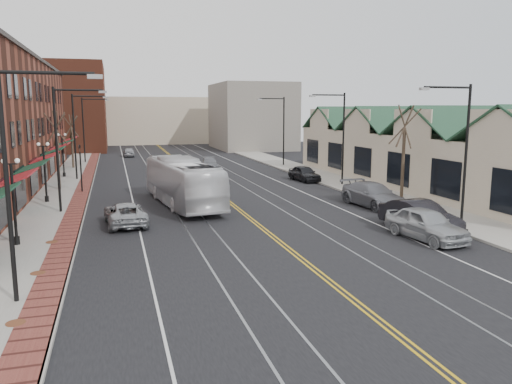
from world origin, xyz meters
TOP-DOWN VIEW (x-y plane):
  - ground at (0.00, 0.00)m, footprint 160.00×160.00m
  - sidewalk_left at (-12.00, 20.00)m, footprint 4.00×120.00m
  - sidewalk_right at (12.00, 20.00)m, footprint 4.00×120.00m
  - building_right at (18.00, 20.00)m, footprint 8.00×36.00m
  - backdrop_left at (-16.00, 70.00)m, footprint 14.00×18.00m
  - backdrop_mid at (0.00, 85.00)m, footprint 22.00×14.00m
  - backdrop_right at (15.00, 65.00)m, footprint 12.00×16.00m
  - streetlight_l_0 at (-11.05, 0.00)m, footprint 3.33×0.25m
  - streetlight_l_1 at (-11.05, 16.00)m, footprint 3.33×0.25m
  - streetlight_l_2 at (-11.05, 32.00)m, footprint 3.33×0.25m
  - streetlight_l_3 at (-11.05, 48.00)m, footprint 3.33×0.25m
  - streetlight_r_0 at (11.05, 6.00)m, footprint 3.33×0.25m
  - streetlight_r_1 at (11.05, 22.00)m, footprint 3.33×0.25m
  - streetlight_r_2 at (11.05, 38.00)m, footprint 3.33×0.25m
  - lamppost_l_1 at (-12.80, 8.00)m, footprint 0.84×0.28m
  - lamppost_l_2 at (-12.80, 20.00)m, footprint 0.84×0.28m
  - lamppost_l_3 at (-12.80, 34.00)m, footprint 0.84×0.28m
  - tree_left_near at (-12.50, 26.00)m, footprint 1.78×1.37m
  - tree_left_far at (-12.50, 42.00)m, footprint 1.66×1.28m
  - tree_right_mid at (12.50, 14.00)m, footprint 1.90×1.46m
  - manhole_near at (-11.20, -2.00)m, footprint 0.60×0.60m
  - manhole_mid at (-11.20, 3.00)m, footprint 0.60×0.60m
  - manhole_far at (-11.20, 8.00)m, footprint 0.60×0.60m
  - traffic_signal at (-10.60, 24.00)m, footprint 0.18×0.15m
  - transit_bus at (-3.41, 16.70)m, footprint 4.29×12.11m
  - parked_suv at (-7.50, 11.53)m, footprint 2.60×4.97m
  - parked_car_a at (7.50, 3.73)m, footprint 2.58×5.15m
  - parked_car_b at (8.26, 5.38)m, footprint 2.49×5.40m
  - parked_car_c at (9.30, 12.54)m, footprint 2.89×5.94m
  - parked_car_d at (9.30, 25.57)m, footprint 2.14×4.43m
  - distant_car_left at (-1.00, 40.62)m, footprint 1.56×3.94m
  - distant_car_right at (2.46, 37.60)m, footprint 2.43×4.71m
  - distant_car_far at (-5.90, 55.33)m, footprint 1.56×3.87m

SIDE VIEW (x-z plane):
  - ground at x=0.00m, z-range 0.00..0.00m
  - sidewalk_left at x=-12.00m, z-range 0.00..0.15m
  - sidewalk_right at x=12.00m, z-range 0.00..0.15m
  - manhole_near at x=-11.20m, z-range 0.15..0.17m
  - manhole_mid at x=-11.20m, z-range 0.15..0.17m
  - manhole_far at x=-11.20m, z-range 0.15..0.17m
  - distant_car_left at x=-1.00m, z-range 0.00..1.28m
  - distant_car_right at x=2.46m, z-range 0.00..1.31m
  - distant_car_far at x=-5.90m, z-range 0.00..1.32m
  - parked_suv at x=-7.50m, z-range 0.00..1.34m
  - parked_car_d at x=9.30m, z-range 0.00..1.46m
  - parked_car_c at x=9.30m, z-range 0.00..1.66m
  - parked_car_a at x=7.50m, z-range 0.00..1.68m
  - parked_car_b at x=8.26m, z-range 0.00..1.71m
  - transit_bus at x=-3.41m, z-range 0.00..3.30m
  - lamppost_l_1 at x=-12.80m, z-range 0.07..4.34m
  - lamppost_l_2 at x=-12.80m, z-range 0.07..4.34m
  - lamppost_l_3 at x=-12.80m, z-range 0.07..4.34m
  - building_right at x=18.00m, z-range 0.00..4.60m
  - traffic_signal at x=-10.60m, z-range 0.45..4.25m
  - tree_left_far at x=-12.50m, z-range 0.26..6.29m
  - tree_left_near at x=-12.50m, z-range 0.27..6.75m
  - tree_right_mid at x=12.50m, z-range 0.28..7.22m
  - backdrop_mid at x=0.00m, z-range 0.00..9.00m
  - streetlight_l_0 at x=-11.05m, z-range 1.03..9.03m
  - streetlight_l_1 at x=-11.05m, z-range 1.03..9.03m
  - streetlight_l_2 at x=-11.05m, z-range 1.03..9.03m
  - streetlight_l_3 at x=-11.05m, z-range 1.03..9.03m
  - streetlight_r_0 at x=11.05m, z-range 1.03..9.03m
  - streetlight_r_1 at x=11.05m, z-range 1.03..9.03m
  - streetlight_r_2 at x=11.05m, z-range 1.03..9.03m
  - backdrop_right at x=15.00m, z-range 0.00..11.00m
  - backdrop_left at x=-16.00m, z-range 0.00..14.00m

